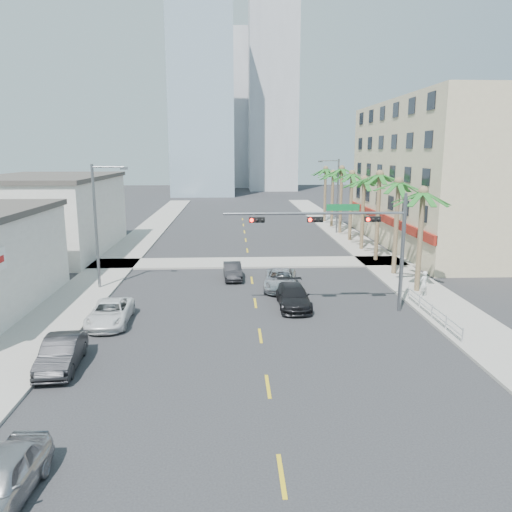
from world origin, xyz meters
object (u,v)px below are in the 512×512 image
Objects in this scene: traffic_signal_mast at (352,232)px; car_lane_center at (280,280)px; car_parked_far at (110,313)px; car_parked_mid at (62,353)px; car_lane_left at (233,271)px; car_lane_right at (293,296)px; pedestrian at (424,284)px.

car_lane_center is at bearing 124.55° from traffic_signal_mast.
traffic_signal_mast is 15.14m from car_parked_far.
car_lane_center reaches higher than car_parked_far.
car_parked_mid is 18.04m from car_lane_left.
pedestrian is at bearing 9.72° from car_lane_right.
traffic_signal_mast reaches higher than car_parked_mid.
car_lane_center is (11.40, 13.13, -0.03)m from car_parked_mid.
car_lane_right is at bearing -65.74° from car_lane_left.
pedestrian reaches higher than car_parked_mid.
car_lane_left is 8.44m from car_lane_right.
traffic_signal_mast reaches higher than pedestrian.
car_parked_mid is 17.39m from car_lane_center.
car_lane_left is at bearing 59.31° from car_parked_mid.
car_parked_far is at bearing 77.85° from car_parked_mid.
car_lane_right is 9.29m from pedestrian.
car_lane_left is 14.32m from pedestrian.
traffic_signal_mast is at bearing -18.44° from car_lane_right.
car_parked_far is at bearing -166.49° from car_lane_right.
traffic_signal_mast is 5.62m from car_lane_right.
pedestrian is (9.56, -2.77, 0.32)m from car_lane_center.
car_lane_right reaches higher than car_parked_far.
pedestrian reaches higher than car_lane_right.
car_lane_left is at bearing 53.25° from car_parked_far.
car_lane_right is (11.02, 2.71, 0.04)m from car_parked_far.
car_parked_far is 2.78× the size of pedestrian.
pedestrian is (13.06, -5.86, 0.38)m from car_lane_left.
car_lane_right is at bearing -77.87° from car_lane_center.
pedestrian is (9.15, 1.62, 0.31)m from car_lane_right.
car_lane_right is at bearing -16.03° from pedestrian.
car_lane_right is (3.91, -7.48, 0.07)m from car_lane_left.
car_parked_mid is at bearing -153.31° from traffic_signal_mast.
traffic_signal_mast is 7.56m from pedestrian.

